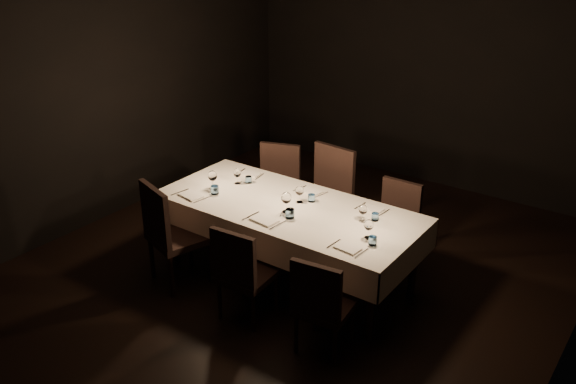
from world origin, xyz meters
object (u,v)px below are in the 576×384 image
Objects in this scene: dining_table at (288,213)px; chair_near_center at (241,270)px; chair_near_right at (321,302)px; chair_far_right at (396,219)px; chair_near_left at (170,231)px; chair_far_center at (326,192)px; chair_far_left at (277,183)px.

dining_table is 0.84m from chair_near_center.
chair_far_right is at bearing -91.42° from chair_near_right.
chair_near_center is 1.04× the size of chair_far_right.
chair_near_left is (-0.82, -0.75, -0.12)m from dining_table.
chair_near_left is 1.20× the size of chair_far_right.
chair_far_right is (-0.16, 1.63, -0.00)m from chair_near_right.
chair_near_left is 0.92m from chair_near_center.
chair_near_right is at bearing -53.70° from chair_far_center.
chair_far_center is 0.82m from chair_far_right.
chair_near_center is 0.95× the size of chair_far_left.
chair_far_left is 0.90× the size of chair_far_center.
chair_near_right is at bearing -64.68° from chair_far_left.
chair_far_right is at bearing 6.12° from chair_far_center.
chair_near_center is 1.65m from chair_far_center.
chair_near_center reaches higher than dining_table.
chair_near_left reaches higher than chair_far_left.
chair_near_left is at bearing -9.14° from chair_near_right.
chair_far_left is (-1.61, 1.61, 0.03)m from chair_near_right.
chair_far_center is 1.21× the size of chair_far_right.
dining_table is 1.09m from chair_far_left.
chair_near_left is 1.71m from chair_near_right.
dining_table is 2.43× the size of chair_near_left.
dining_table is 2.66× the size of chair_far_left.
chair_far_left reaches higher than chair_near_right.
chair_far_left reaches higher than chair_near_center.
chair_near_center is at bearing -78.28° from chair_far_center.
chair_near_left is 0.99× the size of chair_far_center.
chair_near_center is (0.91, -0.07, -0.06)m from chair_near_left.
dining_table is 1.11m from chair_near_left.
chair_near_left is at bearing -137.65° from dining_table.
chair_near_left reaches higher than dining_table.
chair_far_left is at bearing -75.98° from chair_near_left.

